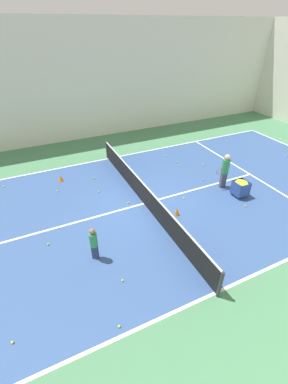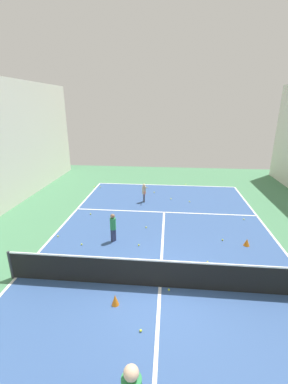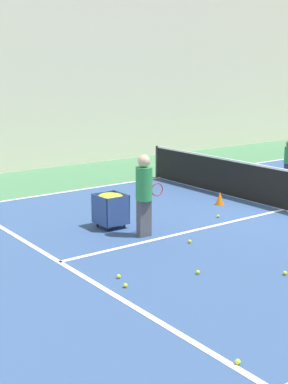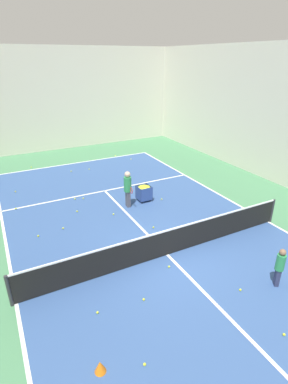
% 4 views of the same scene
% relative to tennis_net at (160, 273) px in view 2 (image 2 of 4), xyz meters
% --- Properties ---
extents(ground_plane, '(33.49, 33.49, 0.00)m').
position_rel_tennis_net_xyz_m(ground_plane, '(0.00, 0.00, -0.52)').
color(ground_plane, '#477F56').
extents(court_playing_area, '(9.78, 22.13, 0.00)m').
position_rel_tennis_net_xyz_m(court_playing_area, '(0.00, 0.00, -0.52)').
color(court_playing_area, '#335189').
rests_on(court_playing_area, ground).
extents(line_baseline_near, '(9.78, 0.10, 0.00)m').
position_rel_tennis_net_xyz_m(line_baseline_near, '(0.00, -11.06, -0.52)').
color(line_baseline_near, white).
rests_on(line_baseline_near, ground).
extents(line_sideline_right, '(0.10, 22.13, 0.00)m').
position_rel_tennis_net_xyz_m(line_sideline_right, '(4.89, 0.00, -0.52)').
color(line_sideline_right, white).
rests_on(line_sideline_right, ground).
extents(line_service_near, '(9.78, 0.10, 0.00)m').
position_rel_tennis_net_xyz_m(line_service_near, '(0.00, -6.08, -0.52)').
color(line_service_near, white).
rests_on(line_service_near, ground).
extents(line_centre_service, '(0.10, 12.17, 0.00)m').
position_rel_tennis_net_xyz_m(line_centre_service, '(0.00, 0.00, -0.52)').
color(line_centre_service, white).
rests_on(line_centre_service, ground).
extents(tennis_net, '(10.08, 0.10, 1.01)m').
position_rel_tennis_net_xyz_m(tennis_net, '(0.00, 0.00, 0.00)').
color(tennis_net, '#2D2D33').
rests_on(tennis_net, ground).
extents(player_near_baseline, '(0.25, 0.55, 1.14)m').
position_rel_tennis_net_xyz_m(player_near_baseline, '(1.25, -7.55, 0.13)').
color(player_near_baseline, '#4C4C56').
rests_on(player_near_baseline, ground).
extents(child_midcourt, '(0.35, 0.35, 1.27)m').
position_rel_tennis_net_xyz_m(child_midcourt, '(2.10, -2.76, 0.20)').
color(child_midcourt, '#2D3351').
rests_on(child_midcourt, ground).
extents(training_cone_0, '(0.22, 0.22, 0.34)m').
position_rel_tennis_net_xyz_m(training_cone_0, '(1.27, 0.89, -0.35)').
color(training_cone_0, orange).
rests_on(training_cone_0, ground).
extents(training_cone_1, '(0.26, 0.26, 0.30)m').
position_rel_tennis_net_xyz_m(training_cone_1, '(-3.49, -2.92, -0.37)').
color(training_cone_1, orange).
rests_on(training_cone_1, ground).
extents(tennis_ball_3, '(0.07, 0.07, 0.07)m').
position_rel_tennis_net_xyz_m(tennis_ball_3, '(4.62, -10.10, -0.49)').
color(tennis_ball_3, yellow).
rests_on(tennis_ball_3, ground).
extents(tennis_ball_4, '(0.07, 0.07, 0.07)m').
position_rel_tennis_net_xyz_m(tennis_ball_4, '(3.90, -5.39, -0.49)').
color(tennis_ball_4, yellow).
rests_on(tennis_ball_4, ground).
extents(tennis_ball_5, '(0.07, 0.07, 0.07)m').
position_rel_tennis_net_xyz_m(tennis_ball_5, '(-0.29, 0.14, -0.49)').
color(tennis_ball_5, yellow).
rests_on(tennis_ball_5, ground).
extents(tennis_ball_7, '(0.07, 0.07, 0.07)m').
position_rel_tennis_net_xyz_m(tennis_ball_7, '(-1.70, -1.51, -0.49)').
color(tennis_ball_7, yellow).
rests_on(tennis_ball_7, ground).
extents(tennis_ball_9, '(0.07, 0.07, 0.07)m').
position_rel_tennis_net_xyz_m(tennis_ball_9, '(-3.01, -1.36, -0.49)').
color(tennis_ball_9, yellow).
rests_on(tennis_ball_9, ground).
extents(tennis_ball_10, '(0.07, 0.07, 0.07)m').
position_rel_tennis_net_xyz_m(tennis_ball_10, '(0.43, 1.76, -0.49)').
color(tennis_ball_10, yellow).
rests_on(tennis_ball_10, ground).
extents(tennis_ball_11, '(0.07, 0.07, 0.07)m').
position_rel_tennis_net_xyz_m(tennis_ball_11, '(-0.37, -8.15, -0.49)').
color(tennis_ball_11, yellow).
rests_on(tennis_ball_11, ground).
extents(tennis_ball_13, '(0.07, 0.07, 0.07)m').
position_rel_tennis_net_xyz_m(tennis_ball_13, '(-2.57, -3.24, -0.49)').
color(tennis_ball_13, yellow).
rests_on(tennis_ball_13, ground).
extents(tennis_ball_14, '(0.07, 0.07, 0.07)m').
position_rel_tennis_net_xyz_m(tennis_ball_14, '(-1.46, -11.28, -0.49)').
color(tennis_ball_14, yellow).
rests_on(tennis_ball_14, ground).
extents(tennis_ball_16, '(0.07, 0.07, 0.07)m').
position_rel_tennis_net_xyz_m(tennis_ball_16, '(0.81, -4.12, -0.49)').
color(tennis_ball_16, yellow).
rests_on(tennis_ball_16, ground).
extents(tennis_ball_17, '(0.07, 0.07, 0.07)m').
position_rel_tennis_net_xyz_m(tennis_ball_17, '(-1.49, -7.76, -0.49)').
color(tennis_ball_17, yellow).
rests_on(tennis_ball_17, ground).
extents(tennis_ball_19, '(0.07, 0.07, 0.07)m').
position_rel_tennis_net_xyz_m(tennis_ball_19, '(1.31, -10.27, -0.49)').
color(tennis_ball_19, yellow).
rests_on(tennis_ball_19, ground).
extents(tennis_ball_22, '(0.07, 0.07, 0.07)m').
position_rel_tennis_net_xyz_m(tennis_ball_22, '(3.36, -2.30, -0.49)').
color(tennis_ball_22, yellow).
rests_on(tennis_ball_22, ground).
extents(tennis_ball_24, '(0.07, 0.07, 0.07)m').
position_rel_tennis_net_xyz_m(tennis_ball_24, '(-0.31, -0.61, -0.49)').
color(tennis_ball_24, yellow).
rests_on(tennis_ball_24, ground).
extents(tennis_ball_27, '(0.07, 0.07, 0.07)m').
position_rel_tennis_net_xyz_m(tennis_ball_27, '(4.64, -2.88, -0.49)').
color(tennis_ball_27, yellow).
rests_on(tennis_ball_27, ground).
extents(tennis_ball_28, '(0.07, 0.07, 0.07)m').
position_rel_tennis_net_xyz_m(tennis_ball_28, '(-4.06, -5.50, -0.49)').
color(tennis_ball_28, yellow).
rests_on(tennis_ball_28, ground).
extents(tennis_ball_30, '(0.07, 0.07, 0.07)m').
position_rel_tennis_net_xyz_m(tennis_ball_30, '(0.74, -9.28, -0.49)').
color(tennis_ball_30, yellow).
rests_on(tennis_ball_30, ground).
extents(tennis_ball_32, '(0.07, 0.07, 0.07)m').
position_rel_tennis_net_xyz_m(tennis_ball_32, '(0.97, -2.47, -0.49)').
color(tennis_ball_32, yellow).
rests_on(tennis_ball_32, ground).
extents(tennis_ball_33, '(0.07, 0.07, 0.07)m').
position_rel_tennis_net_xyz_m(tennis_ball_33, '(5.04, -10.09, -0.49)').
color(tennis_ball_33, yellow).
rests_on(tennis_ball_33, ground).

